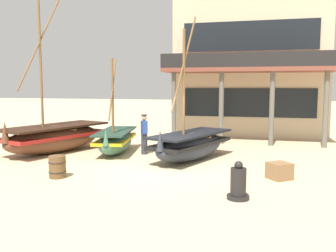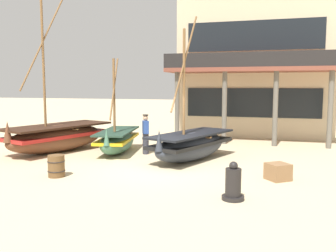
{
  "view_description": "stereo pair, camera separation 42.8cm",
  "coord_description": "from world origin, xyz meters",
  "px_view_note": "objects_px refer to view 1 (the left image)",
  "views": [
    {
      "loc": [
        3.31,
        -12.05,
        2.9
      ],
      "look_at": [
        0.0,
        1.0,
        1.4
      ],
      "focal_mm": 39.07,
      "sensor_mm": 36.0,
      "label": 1
    },
    {
      "loc": [
        3.73,
        -11.94,
        2.9
      ],
      "look_at": [
        0.0,
        1.0,
        1.4
      ],
      "focal_mm": 39.07,
      "sensor_mm": 36.0,
      "label": 2
    }
  ],
  "objects_px": {
    "fishing_boat_centre_large": "(55,137)",
    "wooden_barrel": "(57,167)",
    "fishing_boat_far_right": "(116,140)",
    "fisherman_by_hull": "(144,135)",
    "harbor_building_main": "(251,43)",
    "capstan_winch": "(238,184)",
    "cargo_crate": "(279,171)",
    "fishing_boat_near_left": "(191,145)"
  },
  "relations": [
    {
      "from": "fishing_boat_near_left",
      "to": "capstan_winch",
      "type": "bearing_deg",
      "value": -65.22
    },
    {
      "from": "fishing_boat_far_right",
      "to": "cargo_crate",
      "type": "xyz_separation_m",
      "value": [
        6.63,
        -2.87,
        -0.29
      ]
    },
    {
      "from": "capstan_winch",
      "to": "wooden_barrel",
      "type": "xyz_separation_m",
      "value": [
        -5.66,
        0.82,
        -0.05
      ]
    },
    {
      "from": "fishing_boat_far_right",
      "to": "wooden_barrel",
      "type": "distance_m",
      "value": 4.41
    },
    {
      "from": "fishing_boat_near_left",
      "to": "fishing_boat_far_right",
      "type": "height_order",
      "value": "fishing_boat_near_left"
    },
    {
      "from": "cargo_crate",
      "to": "capstan_winch",
      "type": "bearing_deg",
      "value": -115.48
    },
    {
      "from": "fishing_boat_centre_large",
      "to": "fishing_boat_far_right",
      "type": "bearing_deg",
      "value": 10.01
    },
    {
      "from": "capstan_winch",
      "to": "cargo_crate",
      "type": "bearing_deg",
      "value": 64.52
    },
    {
      "from": "capstan_winch",
      "to": "harbor_building_main",
      "type": "height_order",
      "value": "harbor_building_main"
    },
    {
      "from": "fishing_boat_far_right",
      "to": "fisherman_by_hull",
      "type": "xyz_separation_m",
      "value": [
        1.28,
        0.05,
        0.28
      ]
    },
    {
      "from": "fisherman_by_hull",
      "to": "wooden_barrel",
      "type": "relative_size",
      "value": 2.41
    },
    {
      "from": "fisherman_by_hull",
      "to": "fishing_boat_far_right",
      "type": "bearing_deg",
      "value": -177.8
    },
    {
      "from": "fisherman_by_hull",
      "to": "capstan_winch",
      "type": "bearing_deg",
      "value": -51.27
    },
    {
      "from": "wooden_barrel",
      "to": "fishing_boat_near_left",
      "type": "bearing_deg",
      "value": 46.48
    },
    {
      "from": "fishing_boat_centre_large",
      "to": "capstan_winch",
      "type": "distance_m",
      "value": 9.44
    },
    {
      "from": "capstan_winch",
      "to": "cargo_crate",
      "type": "xyz_separation_m",
      "value": [
        1.12,
        2.35,
        -0.14
      ]
    },
    {
      "from": "fishing_boat_far_right",
      "to": "fisherman_by_hull",
      "type": "distance_m",
      "value": 1.31
    },
    {
      "from": "fishing_boat_near_left",
      "to": "fishing_boat_centre_large",
      "type": "height_order",
      "value": "fishing_boat_centre_large"
    },
    {
      "from": "fishing_boat_centre_large",
      "to": "fishing_boat_far_right",
      "type": "height_order",
      "value": "fishing_boat_centre_large"
    },
    {
      "from": "fishing_boat_near_left",
      "to": "cargo_crate",
      "type": "relative_size",
      "value": 8.87
    },
    {
      "from": "wooden_barrel",
      "to": "harbor_building_main",
      "type": "bearing_deg",
      "value": 67.91
    },
    {
      "from": "fishing_boat_near_left",
      "to": "fishing_boat_centre_large",
      "type": "xyz_separation_m",
      "value": [
        -6.04,
        0.19,
        0.06
      ]
    },
    {
      "from": "cargo_crate",
      "to": "fishing_boat_centre_large",
      "type": "bearing_deg",
      "value": 165.46
    },
    {
      "from": "wooden_barrel",
      "to": "fisherman_by_hull",
      "type": "bearing_deg",
      "value": 72.15
    },
    {
      "from": "fishing_boat_near_left",
      "to": "harbor_building_main",
      "type": "distance_m",
      "value": 11.08
    },
    {
      "from": "harbor_building_main",
      "to": "fishing_boat_far_right",
      "type": "bearing_deg",
      "value": -120.36
    },
    {
      "from": "fishing_boat_far_right",
      "to": "capstan_winch",
      "type": "relative_size",
      "value": 4.09
    },
    {
      "from": "fishing_boat_near_left",
      "to": "fishing_boat_far_right",
      "type": "distance_m",
      "value": 3.47
    },
    {
      "from": "wooden_barrel",
      "to": "cargo_crate",
      "type": "relative_size",
      "value": 1.13
    },
    {
      "from": "fisherman_by_hull",
      "to": "capstan_winch",
      "type": "distance_m",
      "value": 6.77
    },
    {
      "from": "capstan_winch",
      "to": "fishing_boat_far_right",
      "type": "bearing_deg",
      "value": 136.53
    },
    {
      "from": "fishing_boat_far_right",
      "to": "harbor_building_main",
      "type": "relative_size",
      "value": 0.37
    },
    {
      "from": "fisherman_by_hull",
      "to": "harbor_building_main",
      "type": "distance_m",
      "value": 10.95
    },
    {
      "from": "harbor_building_main",
      "to": "fishing_boat_centre_large",
      "type": "bearing_deg",
      "value": -129.8
    },
    {
      "from": "fishing_boat_far_right",
      "to": "harbor_building_main",
      "type": "distance_m",
      "value": 11.64
    },
    {
      "from": "wooden_barrel",
      "to": "harbor_building_main",
      "type": "relative_size",
      "value": 0.06
    },
    {
      "from": "fisherman_by_hull",
      "to": "cargo_crate",
      "type": "height_order",
      "value": "fisherman_by_hull"
    },
    {
      "from": "fishing_boat_centre_large",
      "to": "wooden_barrel",
      "type": "bearing_deg",
      "value": -57.74
    },
    {
      "from": "fishing_boat_centre_large",
      "to": "wooden_barrel",
      "type": "distance_m",
      "value": 4.67
    },
    {
      "from": "fishing_boat_far_right",
      "to": "fisherman_by_hull",
      "type": "relative_size",
      "value": 2.41
    },
    {
      "from": "fishing_boat_near_left",
      "to": "cargo_crate",
      "type": "xyz_separation_m",
      "value": [
        3.22,
        -2.21,
        -0.34
      ]
    },
    {
      "from": "fishing_boat_far_right",
      "to": "capstan_winch",
      "type": "bearing_deg",
      "value": -43.47
    }
  ]
}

